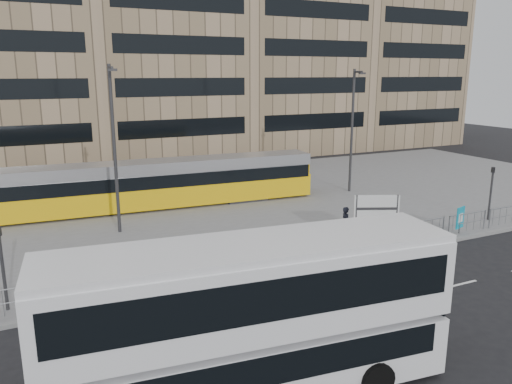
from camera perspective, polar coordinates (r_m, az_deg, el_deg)
name	(u,v)px	position (r m, az deg, el deg)	size (l,w,h in m)	color
ground	(284,275)	(21.68, 3.25, -9.41)	(120.00, 120.00, 0.00)	black
plaza	(194,207)	(32.12, -7.13, -1.71)	(64.00, 24.00, 0.15)	slate
kerb	(284,273)	(21.69, 3.19, -9.19)	(64.00, 0.25, 0.17)	gray
building_row	(132,26)	(53.13, -14.00, 17.92)	(70.40, 18.40, 31.20)	brown
pedestrian_barrier	(318,243)	(22.69, 7.12, -5.78)	(32.07, 0.07, 1.10)	#96989E
road_markings	(361,309)	(19.15, 11.89, -12.91)	(62.00, 0.12, 0.01)	white
double_decker_bus	(252,315)	(13.35, -0.45, -13.83)	(10.82, 3.59, 4.25)	white
tram	(119,187)	(31.54, -15.39, 0.54)	(25.22, 3.99, 2.96)	yellow
station_sign	(376,211)	(24.88, 13.60, -2.10)	(2.05, 0.98, 2.54)	#2D2D30
ad_panel	(460,218)	(28.36, 22.31, -2.77)	(0.75, 0.28, 1.44)	#2D2D30
pedestrian	(346,224)	(25.55, 10.23, -3.59)	(0.64, 0.42, 1.75)	black
traffic_light_west	(2,258)	(19.70, -27.08, -6.71)	(0.23, 0.25, 3.10)	#2D2D30
traffic_light_east	(491,186)	(31.39, 25.32, 0.58)	(0.19, 0.22, 3.10)	#2D2D30
lamp_post_west	(114,144)	(26.64, -15.89, 5.32)	(0.45, 1.04, 8.71)	#2D2D30
lamp_post_east	(353,126)	(35.65, 10.97, 7.38)	(0.45, 1.04, 8.54)	#2D2D30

